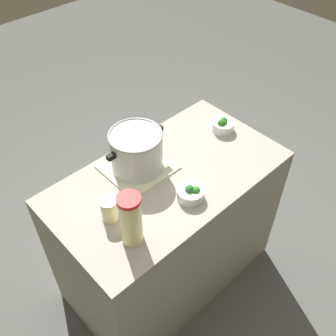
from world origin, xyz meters
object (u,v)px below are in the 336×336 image
cooking_pot (136,150)px  broccoli_bowl_center (223,125)px  lemonade_pitcher (131,219)px  broccoli_bowl_front (191,193)px  mason_jar (109,210)px

cooking_pot → broccoli_bowl_center: 0.53m
lemonade_pitcher → broccoli_bowl_front: bearing=-1.0°
cooking_pot → broccoli_bowl_front: cooking_pot is taller
broccoli_bowl_center → mason_jar: bearing=-175.1°
broccoli_bowl_front → broccoli_bowl_center: same height
cooking_pot → lemonade_pitcher: size_ratio=1.28×
cooking_pot → lemonade_pitcher: (-0.28, -0.30, 0.01)m
lemonade_pitcher → broccoli_bowl_center: size_ratio=2.16×
broccoli_bowl_front → broccoli_bowl_center: 0.51m
lemonade_pitcher → mason_jar: (-0.00, 0.15, -0.07)m
cooking_pot → lemonade_pitcher: 0.41m
broccoli_bowl_center → lemonade_pitcher: bearing=-164.9°
cooking_pot → lemonade_pitcher: bearing=-132.7°
mason_jar → broccoli_bowl_front: (0.33, -0.15, -0.03)m
broccoli_bowl_front → broccoli_bowl_center: bearing=25.3°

